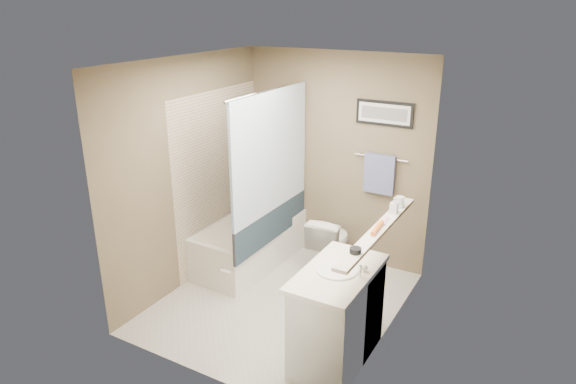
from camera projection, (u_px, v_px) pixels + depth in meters
The scene contains 33 objects.
ground at pixel (281, 302), 5.24m from camera, with size 2.50×2.50×0.00m, color beige.
ceiling at pixel (279, 63), 4.41m from camera, with size 2.20×2.50×0.04m, color white.
wall_back at pixel (335, 159), 5.82m from camera, with size 2.20×0.04×2.40m, color brown.
wall_front at pixel (197, 242), 3.82m from camera, with size 2.20×0.04×2.40m, color brown.
wall_left at pixel (190, 174), 5.32m from camera, with size 0.04×2.50×2.40m, color brown.
wall_right at pixel (391, 214), 4.32m from camera, with size 0.04×2.50×2.40m, color brown.
tile_surround at pixel (219, 178), 5.80m from camera, with size 0.02×1.55×2.00m, color beige.
curtain_rod at pixel (270, 90), 5.11m from camera, with size 0.02×0.02×1.55m, color silver.
curtain_upper at pixel (271, 153), 5.34m from camera, with size 0.03×1.45×1.28m, color white.
curtain_lower at pixel (272, 225), 5.63m from camera, with size 0.03×1.45×0.36m, color #243645.
mirror at pixel (389, 172), 4.05m from camera, with size 0.02×1.60×1.00m, color silver.
shelf at pixel (379, 230), 4.25m from camera, with size 0.12×1.60×0.03m, color silver.
towel_bar at pixel (381, 158), 5.52m from camera, with size 0.02×0.02×0.60m, color silver.
towel at pixel (379, 174), 5.57m from camera, with size 0.34×0.05×0.44m, color #8B97CA.
art_frame at pixel (384, 113), 5.37m from camera, with size 0.62×0.03×0.26m, color black.
art_mat at pixel (384, 114), 5.36m from camera, with size 0.56×0.00×0.20m, color white.
art_image at pixel (384, 114), 5.35m from camera, with size 0.50×0.00×0.13m, color #595959.
door at pixel (259, 285), 3.62m from camera, with size 0.80×0.02×2.00m, color silver.
door_handle at pixel (225, 271), 3.82m from camera, with size 0.02×0.02×0.10m, color silver.
bathtub at pixel (251, 242), 5.98m from camera, with size 0.70×1.50×0.50m, color white.
tub_rim at pixel (250, 222), 5.89m from camera, with size 0.56×1.36×0.02m, color white.
toilet at pixel (330, 242), 5.77m from camera, with size 0.37×0.66×0.67m, color white.
vanity at pixel (337, 318), 4.29m from camera, with size 0.50×0.90×0.80m, color white.
countertop at pixel (338, 273), 4.14m from camera, with size 0.54×0.96×0.04m, color white.
sink_basin at pixel (337, 270), 4.14m from camera, with size 0.34×0.34×0.01m, color white.
faucet_spout at pixel (360, 271), 4.03m from camera, with size 0.02×0.02×0.10m, color silver.
faucet_knob at pixel (365, 268), 4.12m from camera, with size 0.05×0.05×0.05m, color silver.
candle_bowl_near at pixel (355, 250), 3.83m from camera, with size 0.09×0.09×0.04m, color black.
hair_brush_front at pixel (376, 229), 4.19m from camera, with size 0.04×0.04×0.22m, color orange.
hair_brush_back at pixel (378, 227), 4.23m from camera, with size 0.04×0.04×0.22m, color orange.
pink_comb at pixel (385, 221), 4.38m from camera, with size 0.03×0.16×0.01m, color pink.
glass_jar at pixel (400, 202), 4.67m from camera, with size 0.08×0.08×0.10m, color silver.
soap_bottle at pixel (394, 205), 4.53m from camera, with size 0.07×0.07×0.15m, color #999999.
Camera 1 is at (2.29, -3.89, 2.88)m, focal length 32.00 mm.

